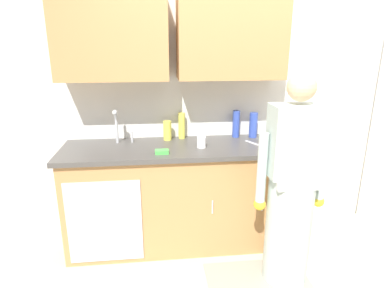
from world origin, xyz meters
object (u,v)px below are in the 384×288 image
object	(u,v)px
sink	(121,149)
cup_by_sink	(201,142)
bottle_water_tall	(182,126)
person_at_sink	(291,199)
sponge	(162,152)
bottle_soap	(236,124)
bottle_dish_liquid	(253,125)
bottle_cleaner_spray	(167,131)
knife_on_counter	(255,144)

from	to	relation	value
sink	cup_by_sink	xyz separation A→B (m)	(0.69, -0.07, 0.06)
bottle_water_tall	person_at_sink	bearing A→B (deg)	-48.84
sink	person_at_sink	bearing A→B (deg)	-25.74
sponge	bottle_soap	bearing A→B (deg)	30.31
sink	sponge	size ratio (longest dim) A/B	4.55
cup_by_sink	sponge	xyz separation A→B (m)	(-0.34, -0.13, -0.03)
bottle_dish_liquid	sponge	distance (m)	0.96
bottle_dish_liquid	bottle_cleaner_spray	size ratio (longest dim) A/B	1.32
person_at_sink	knife_on_counter	world-z (taller)	person_at_sink
bottle_soap	knife_on_counter	size ratio (longest dim) A/B	1.06
sink	bottle_cleaner_spray	xyz separation A→B (m)	(0.41, 0.19, 0.10)
bottle_water_tall	bottle_soap	bearing A→B (deg)	-0.77
person_at_sink	bottle_dish_liquid	world-z (taller)	person_at_sink
bottle_dish_liquid	cup_by_sink	world-z (taller)	bottle_dish_liquid
person_at_sink	bottle_water_tall	world-z (taller)	person_at_sink
sink	bottle_dish_liquid	distance (m)	1.24
bottle_soap	bottle_cleaner_spray	size ratio (longest dim) A/B	1.43
bottle_water_tall	knife_on_counter	world-z (taller)	bottle_water_tall
bottle_dish_liquid	sponge	world-z (taller)	bottle_dish_liquid
bottle_dish_liquid	cup_by_sink	size ratio (longest dim) A/B	2.46
person_at_sink	bottle_cleaner_spray	bearing A→B (deg)	137.22
sponge	sink	bearing A→B (deg)	150.62
cup_by_sink	knife_on_counter	xyz separation A→B (m)	(0.49, 0.04, -0.04)
sink	person_at_sink	distance (m)	1.45
bottle_dish_liquid	sponge	size ratio (longest dim) A/B	2.15
bottle_dish_liquid	knife_on_counter	size ratio (longest dim) A/B	0.98
bottle_cleaner_spray	sponge	bearing A→B (deg)	-99.08
bottle_water_tall	bottle_cleaner_spray	distance (m)	0.14
bottle_cleaner_spray	cup_by_sink	bearing A→B (deg)	-43.13
bottle_water_tall	bottle_cleaner_spray	size ratio (longest dim) A/B	1.37
person_at_sink	bottle_water_tall	bearing A→B (deg)	131.16
person_at_sink	bottle_soap	xyz separation A→B (m)	(-0.23, 0.84, 0.38)
sink	sponge	xyz separation A→B (m)	(0.35, -0.20, 0.03)
sink	sponge	world-z (taller)	sink
person_at_sink	cup_by_sink	world-z (taller)	person_at_sink
bottle_soap	knife_on_counter	world-z (taller)	bottle_soap
bottle_water_tall	sponge	bearing A→B (deg)	-115.04
sink	sponge	bearing A→B (deg)	-29.38
knife_on_counter	bottle_water_tall	bearing A→B (deg)	-139.02
bottle_dish_liquid	bottle_water_tall	distance (m)	0.68
bottle_water_tall	bottle_cleaner_spray	world-z (taller)	bottle_water_tall
person_at_sink	bottle_cleaner_spray	distance (m)	1.24
bottle_cleaner_spray	cup_by_sink	world-z (taller)	bottle_cleaner_spray
bottle_soap	bottle_water_tall	world-z (taller)	bottle_soap
person_at_sink	bottle_cleaner_spray	size ratio (longest dim) A/B	9.08
person_at_sink	bottle_soap	distance (m)	0.95
bottle_cleaner_spray	knife_on_counter	xyz separation A→B (m)	(0.77, -0.22, -0.09)
bottle_water_tall	cup_by_sink	bearing A→B (deg)	-64.30
person_at_sink	bottle_water_tall	size ratio (longest dim) A/B	6.63
person_at_sink	sponge	world-z (taller)	person_at_sink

